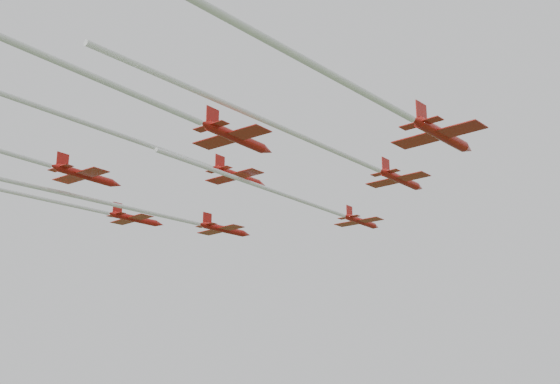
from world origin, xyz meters
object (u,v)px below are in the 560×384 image
Objects in this scene: jet_row2_right at (342,154)px; jet_row4_right at (92,76)px; jet_lead at (319,207)px; jet_row2_left at (167,216)px; jet_row3_left at (32,196)px; jet_row3_right at (367,94)px; jet_row3_mid at (170,153)px.

jet_row4_right is at bearing -89.29° from jet_row2_right.
jet_row2_left is at bearing -131.82° from jet_lead.
jet_row3_left is at bearing -127.58° from jet_lead.
jet_lead is at bearing 133.61° from jet_row3_right.
jet_row3_right is 0.88× the size of jet_row4_right.
jet_lead is 1.02× the size of jet_row2_left.
jet_row2_left is 0.74× the size of jet_row4_right.
jet_row3_mid is at bearing -92.94° from jet_lead.
jet_row4_right is at bearing -126.05° from jet_row3_right.
jet_row2_left is at bearing 61.51° from jet_row3_left.
jet_row2_left is 18.39m from jet_row3_left.
jet_row3_left is 43.43m from jet_row4_right.
jet_row3_left is at bearing -117.83° from jet_row2_left.
jet_row3_mid is at bearing -141.29° from jet_row2_right.
jet_row3_mid reaches higher than jet_row2_left.
jet_row2_left is 29.84m from jet_row2_right.
jet_row3_right is (28.81, -33.23, -1.65)m from jet_lead.
jet_row2_right is at bearing 5.25° from jet_row2_left.
jet_row2_right reaches higher than jet_row4_right.
jet_row3_right is at bearing 2.64° from jet_row3_left.
jet_row2_right is at bearing 25.74° from jet_row3_left.
jet_row3_left is (-39.52, -15.84, -1.69)m from jet_row2_right.
jet_row3_mid reaches higher than jet_row3_right.
jet_row2_right is 35.28m from jet_row4_right.
jet_row3_left is 1.08× the size of jet_row3_right.
jet_row3_right is (43.61, -16.66, 0.76)m from jet_row2_left.
jet_row3_mid reaches higher than jet_row4_right.
jet_row3_mid is at bearing -37.21° from jet_row2_left.
jet_row4_right is (-0.63, -35.16, -2.91)m from jet_row2_right.
jet_row2_right is 1.07× the size of jet_row3_mid.
jet_row4_right is (-14.56, -18.15, -0.71)m from jet_row3_right.
jet_row2_right reaches higher than jet_row3_left.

